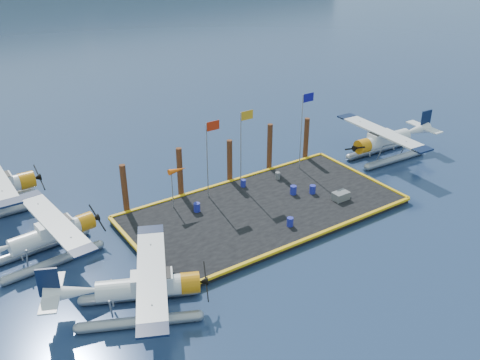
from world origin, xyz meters
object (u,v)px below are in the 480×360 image
at_px(piling_2, 230,162).
at_px(piling_4, 306,140).
at_px(seaplane_a, 145,290).
at_px(drum_2, 293,190).
at_px(seaplane_d, 384,142).
at_px(flagpole_blue, 304,120).
at_px(drum_1, 313,189).
at_px(drum_5, 243,183).
at_px(flagpole_yellow, 243,138).
at_px(drum_4, 278,176).
at_px(piling_1, 180,174).
at_px(drum_0, 197,207).
at_px(piling_0, 125,190).
at_px(seaplane_b, 50,237).
at_px(windsock, 177,171).
at_px(crate, 341,196).
at_px(drum_3, 290,222).
at_px(flagpole_red, 209,148).
at_px(piling_3, 270,148).

distance_m(piling_2, piling_4, 8.00).
relative_size(seaplane_a, drum_2, 13.72).
height_order(seaplane_d, drum_2, seaplane_d).
height_order(seaplane_a, flagpole_blue, flagpole_blue).
relative_size(drum_1, drum_5, 1.14).
height_order(drum_1, flagpole_yellow, flagpole_yellow).
bearing_deg(drum_4, piling_1, 164.42).
distance_m(drum_0, flagpole_yellow, 6.49).
distance_m(drum_1, piling_0, 14.20).
distance_m(seaplane_b, drum_0, 10.28).
bearing_deg(windsock, seaplane_d, -5.64).
distance_m(piling_0, piling_4, 17.00).
bearing_deg(seaplane_a, flagpole_blue, 140.80).
bearing_deg(flagpole_blue, crate, -100.69).
relative_size(drum_0, piling_2, 0.18).
relative_size(flagpole_yellow, piling_4, 1.55).
relative_size(drum_3, drum_5, 1.09).
height_order(crate, flagpole_red, flagpole_red).
bearing_deg(piling_0, drum_0, -36.82).
relative_size(drum_0, windsock, 0.21).
distance_m(seaplane_a, windsock, 11.47).
height_order(drum_1, piling_4, piling_4).
bearing_deg(drum_1, windsock, 156.86).
xyz_separation_m(seaplane_b, flagpole_yellow, (15.29, 0.73, 3.03)).
height_order(piling_0, piling_1, piling_1).
bearing_deg(drum_2, piling_2, 118.12).
xyz_separation_m(drum_0, drum_1, (8.82, -2.55, -0.00)).
bearing_deg(drum_2, drum_5, 127.79).
bearing_deg(seaplane_b, piling_2, 93.39).
relative_size(drum_0, piling_1, 0.16).
relative_size(flagpole_blue, windsock, 2.08).
relative_size(piling_2, piling_3, 0.88).
relative_size(seaplane_a, seaplane_b, 0.99).
xyz_separation_m(windsock, piling_0, (-3.47, 1.60, -1.23)).
relative_size(drum_0, drum_2, 0.97).
height_order(piling_0, piling_2, piling_0).
height_order(seaplane_b, drum_3, seaplane_b).
bearing_deg(drum_5, flagpole_yellow, 64.49).
bearing_deg(seaplane_b, drum_3, 61.82).
height_order(seaplane_a, drum_5, seaplane_a).
bearing_deg(drum_1, flagpole_red, 149.02).
relative_size(flagpole_blue, piling_4, 1.62).
height_order(seaplane_d, drum_1, seaplane_d).
distance_m(seaplane_d, flagpole_blue, 8.68).
bearing_deg(seaplane_a, seaplane_b, -137.12).
distance_m(seaplane_a, drum_1, 17.10).
relative_size(drum_2, flagpole_red, 0.12).
relative_size(drum_5, piling_2, 0.15).
xyz_separation_m(seaplane_b, drum_2, (17.72, -2.60, -0.74)).
relative_size(drum_1, piling_4, 0.17).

